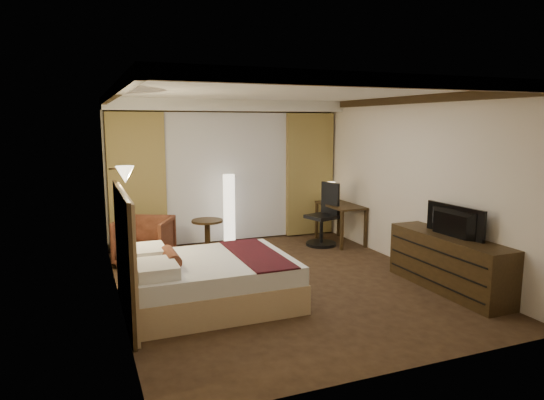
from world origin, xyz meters
name	(u,v)px	position (x,y,z in m)	size (l,w,h in m)	color
floor	(282,282)	(0.00, 0.00, 0.00)	(4.50, 5.50, 0.01)	#322013
ceiling	(283,92)	(0.00, 0.00, 2.70)	(4.50, 5.50, 0.01)	white
back_wall	(227,172)	(0.00, 2.75, 1.35)	(4.50, 0.02, 2.70)	white
left_wall	(115,200)	(-2.25, 0.00, 1.35)	(0.02, 5.50, 2.70)	white
right_wall	(414,183)	(2.25, 0.00, 1.35)	(0.02, 5.50, 2.70)	white
crown_molding	(283,97)	(0.00, 0.00, 2.64)	(4.50, 5.50, 0.12)	black
soffit	(230,105)	(0.00, 2.50, 2.60)	(4.50, 0.50, 0.20)	white
curtain_sheer	(228,177)	(0.00, 2.67, 1.25)	(2.48, 0.04, 2.45)	silver
curtain_left_drape	(137,182)	(-1.70, 2.61, 1.25)	(1.00, 0.14, 2.45)	#A8974D
curtain_right_drape	(309,174)	(1.70, 2.61, 1.25)	(1.00, 0.14, 2.45)	#A8974D
wall_sconce	(125,174)	(-2.09, 0.36, 1.62)	(0.24, 0.24, 0.24)	white
bed	(211,281)	(-1.17, -0.44, 0.30)	(2.04, 1.59, 0.60)	white
headboard	(125,255)	(-2.20, -0.44, 0.75)	(0.12, 1.89, 1.50)	tan
armchair	(144,238)	(-1.72, 1.70, 0.42)	(0.82, 0.77, 0.85)	#4E2717
side_table	(208,237)	(-0.61, 1.94, 0.30)	(0.55, 0.55, 0.60)	black
floor_lamp	(229,210)	(-0.11, 2.26, 0.68)	(0.29, 0.29, 1.37)	white
desk	(340,223)	(1.95, 1.75, 0.38)	(0.55, 1.10, 0.75)	black
desk_lamp	(331,193)	(1.95, 2.15, 0.92)	(0.18, 0.18, 0.34)	#FFD899
office_chair	(322,214)	(1.52, 1.70, 0.59)	(0.57, 0.57, 1.18)	black
dresser	(448,263)	(2.00, -1.14, 0.38)	(0.50, 1.97, 0.77)	black
television	(449,215)	(1.97, -1.14, 1.06)	(1.01, 0.58, 0.13)	black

